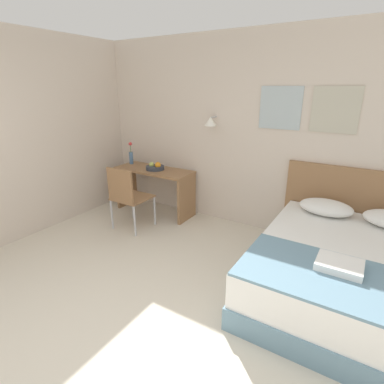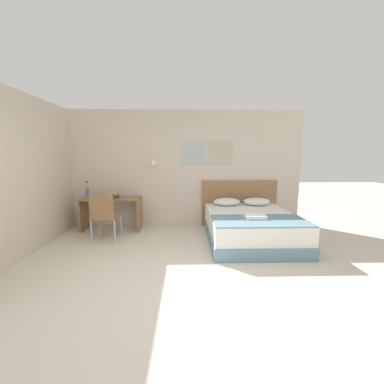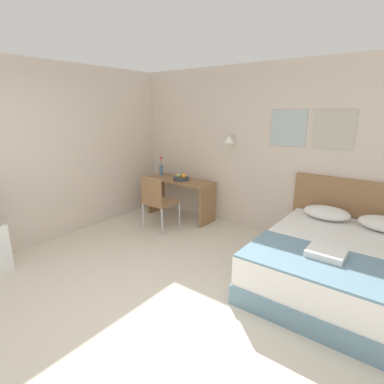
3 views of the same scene
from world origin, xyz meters
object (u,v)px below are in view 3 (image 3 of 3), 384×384
headboard (357,219)px  flower_vase (161,168)px  bed (337,266)px  fruit_bowl (181,178)px  folded_towel_near_foot (326,253)px  pillow_left (327,213)px  desk (180,191)px  throw_blanket (327,264)px  desk_chair (156,199)px

headboard → flower_vase: size_ratio=4.78×
bed → fruit_bowl: bearing=165.7°
folded_towel_near_foot → flower_vase: flower_vase is taller
bed → pillow_left: size_ratio=3.35×
desk → fruit_bowl: size_ratio=4.40×
bed → flower_vase: bearing=166.7°
bed → throw_blanket: 0.64m
flower_vase → headboard: bearing=3.6°
bed → throw_blanket: bearing=-90.0°
bed → fruit_bowl: 2.98m
flower_vase → desk_chair: bearing=-52.0°
folded_towel_near_foot → desk_chair: desk_chair is taller
pillow_left → throw_blanket: pillow_left is taller
desk_chair → fruit_bowl: (-0.05, 0.71, 0.22)m
throw_blanket → folded_towel_near_foot: bearing=109.3°
throw_blanket → pillow_left: bearing=104.3°
headboard → throw_blanket: headboard is taller
throw_blanket → desk_chair: desk_chair is taller
pillow_left → desk: 2.55m
headboard → folded_towel_near_foot: headboard is taller
pillow_left → desk: desk is taller
bed → pillow_left: pillow_left is taller
headboard → desk_chair: bearing=-160.2°
headboard → folded_towel_near_foot: bearing=-91.9°
headboard → fruit_bowl: bearing=-174.1°
flower_vase → desk: bearing=-7.8°
flower_vase → folded_towel_near_foot: bearing=-20.3°
headboard → pillow_left: headboard is taller
folded_towel_near_foot → fruit_bowl: (-2.80, 1.16, 0.17)m
headboard → throw_blanket: 1.60m
headboard → pillow_left: (-0.34, -0.28, 0.09)m
pillow_left → fruit_bowl: (-2.51, -0.01, 0.14)m
fruit_bowl → folded_towel_near_foot: bearing=-22.6°
folded_towel_near_foot → pillow_left: bearing=103.7°
bed → folded_towel_near_foot: folded_towel_near_foot is taller
pillow_left → desk: bearing=-179.9°
pillow_left → folded_towel_near_foot: 1.21m
headboard → fruit_bowl: (-2.85, -0.30, 0.23)m
headboard → desk: bearing=-174.3°
fruit_bowl → throw_blanket: bearing=-24.6°
headboard → throw_blanket: (0.00, -1.60, 0.02)m
headboard → throw_blanket: bearing=-90.0°
bed → desk_chair: size_ratio=2.15×
pillow_left → folded_towel_near_foot: pillow_left is taller
throw_blanket → folded_towel_near_foot: 0.15m
desk_chair → throw_blanket: bearing=-11.9°
fruit_bowl → flower_vase: size_ratio=0.79×
pillow_left → desk: (-2.55, -0.00, -0.11)m
headboard → desk: (-2.88, -0.29, -0.02)m
headboard → pillow_left: 0.45m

